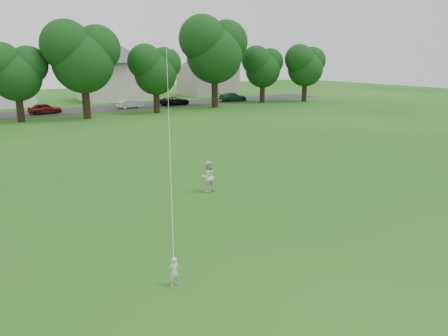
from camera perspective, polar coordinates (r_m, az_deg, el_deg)
ground at (r=14.88m, az=-1.83°, el=-11.27°), size 160.00×160.00×0.00m
street at (r=54.25m, az=-26.15°, el=6.20°), size 90.00×7.00×0.01m
toddler at (r=12.97m, az=-6.54°, el=-13.28°), size 0.33×0.22×0.89m
older_boy at (r=21.16m, az=-2.17°, el=-1.12°), size 0.80×0.66×1.54m
kite at (r=17.16m, az=-7.19°, el=5.89°), size 2.95×5.45×12.80m
tree_row at (r=47.84m, az=-23.83°, el=13.40°), size 80.24×8.08×11.64m
parked_cars at (r=53.21m, az=-25.93°, el=6.75°), size 63.60×2.23×1.29m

